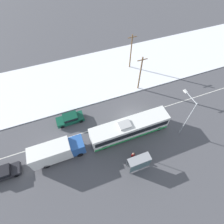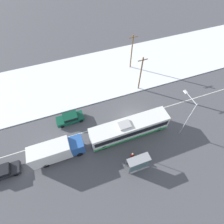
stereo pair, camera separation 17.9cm
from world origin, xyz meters
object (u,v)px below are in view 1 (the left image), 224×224
Objects in this scene: utility_pole_roadside at (140,73)px; box_truck at (56,151)px; bus_shelter at (140,163)px; sedan_car at (70,118)px; city_bus at (130,128)px; pedestrian_at_stop at (133,155)px; utility_pole_snowlot at (131,51)px; parked_car_near_truck at (3,173)px; streetlamp at (187,113)px.

box_truck is at bearing -153.25° from utility_pole_roadside.
utility_pole_roadside is at bearing 64.72° from bus_shelter.
sedan_car is 1.42× the size of bus_shelter.
sedan_car is at bearing 145.71° from city_bus.
city_bus is 9.89m from sedan_car.
pedestrian_at_stop is 20.65m from utility_pole_snowlot.
city_bus is at bearing -0.06° from parked_car_near_truck.
parked_car_near_truck is at bearing 167.17° from pedestrian_at_stop.
box_truck is 10.77m from pedestrian_at_stop.
pedestrian_at_stop is (17.42, -3.97, 0.20)m from parked_car_near_truck.
box_truck is at bearing -140.31° from utility_pole_snowlot.
bus_shelter is 0.42× the size of utility_pole_snowlot.
city_bus is at bearing 73.44° from pedestrian_at_stop.
streetlamp is at bearing 153.94° from sedan_car.
utility_pole_snowlot reaches higher than utility_pole_roadside.
box_truck reaches higher than sedan_car.
city_bus is 16.52m from utility_pole_snowlot.
parked_car_near_truck is 0.59× the size of streetlamp.
parked_car_near_truck is 0.59× the size of utility_pole_snowlot.
sedan_car is (-8.15, 5.55, -0.74)m from city_bus.
utility_pole_snowlot reaches higher than pedestrian_at_stop.
city_bus is 2.77× the size of sedan_car.
pedestrian_at_stop is 0.21× the size of utility_pole_snowlot.
box_truck is 11.61m from bus_shelter.
parked_car_near_truck is at bearing 27.90° from sedan_car.
utility_pole_snowlot is (-0.92, 17.08, -0.82)m from streetlamp.
city_bus is 1.66× the size of streetlamp.
parked_car_near_truck is at bearing 162.53° from bus_shelter.
bus_shelter is (10.18, -5.58, -0.04)m from box_truck.
utility_pole_roadside reaches higher than city_bus.
utility_pole_roadside is 6.46m from utility_pole_snowlot.
box_truck is 7.51m from parked_car_near_truck.
utility_pole_roadside is at bearing 56.35° from city_bus.
streetlamp is at bearing -6.77° from box_truck.
city_bus is at bearing -123.65° from utility_pole_roadside.
city_bus reaches higher than parked_car_near_truck.
city_bus is at bearing -0.27° from box_truck.
bus_shelter is (17.64, -5.55, 0.91)m from parked_car_near_truck.
box_truck is 4.70× the size of pedestrian_at_stop.
utility_pole_roadside is (6.64, 14.06, 2.08)m from bus_shelter.
utility_pole_snowlot is (6.75, 14.90, 2.31)m from city_bus.
utility_pole_snowlot reaches higher than box_truck.
utility_pole_snowlot is at bearing 93.10° from streetlamp.
streetlamp reaches higher than utility_pole_roadside.
city_bus is at bearing 145.71° from sedan_car.
bus_shelter is at bearing -99.86° from city_bus.
pedestrian_at_stop is at bearing 126.27° from sedan_car.
pedestrian_at_stop reaches higher than parked_car_near_truck.
streetlamp is at bearing -4.79° from parked_car_near_truck.
streetlamp reaches higher than parked_car_near_truck.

